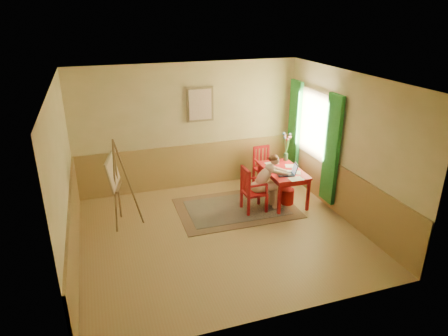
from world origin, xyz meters
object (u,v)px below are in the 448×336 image
object	(u,v)px
chair_left	(252,190)
figure	(267,180)
chair_back	(263,166)
laptop	(289,173)
table	(283,173)
easel	(115,175)

from	to	relation	value
chair_left	figure	size ratio (longest dim) A/B	0.82
chair_left	chair_back	distance (m)	1.36
figure	laptop	xyz separation A→B (m)	(0.44, -0.07, 0.13)
laptop	figure	bearing A→B (deg)	171.07
chair_back	figure	size ratio (longest dim) A/B	0.78
laptop	chair_back	bearing A→B (deg)	90.77
table	figure	distance (m)	0.51
laptop	easel	distance (m)	3.38
chair_back	easel	size ratio (longest dim) A/B	0.53
easel	figure	bearing A→B (deg)	-5.56
easel	chair_left	bearing A→B (deg)	-6.48
chair_left	easel	world-z (taller)	easel
figure	easel	world-z (taller)	easel
chair_back	easel	world-z (taller)	easel
chair_left	table	bearing A→B (deg)	16.06
easel	table	bearing A→B (deg)	-1.16
table	chair_left	world-z (taller)	chair_left
chair_left	easel	distance (m)	2.66
chair_back	figure	distance (m)	1.21
easel	laptop	bearing A→B (deg)	-6.00
chair_left	laptop	world-z (taller)	laptop
chair_back	figure	bearing A→B (deg)	-110.63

